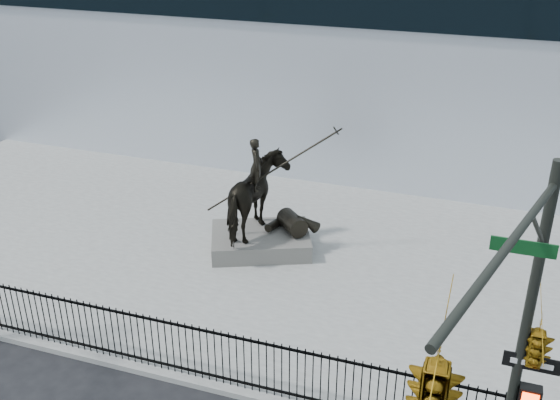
% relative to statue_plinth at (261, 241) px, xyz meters
% --- Properties ---
extents(plaza, '(30.00, 12.00, 0.15)m').
position_rel_statue_plinth_xyz_m(plaza, '(0.47, -0.41, -0.36)').
color(plaza, gray).
rests_on(plaza, ground).
extents(building, '(44.00, 14.00, 9.00)m').
position_rel_statue_plinth_xyz_m(building, '(0.47, 12.59, 4.06)').
color(building, white).
rests_on(building, ground).
extents(picket_fence, '(22.10, 0.10, 1.50)m').
position_rel_statue_plinth_xyz_m(picket_fence, '(0.47, -6.16, 0.46)').
color(picket_fence, black).
rests_on(picket_fence, plaza).
extents(statue_plinth, '(3.65, 3.15, 0.58)m').
position_rel_statue_plinth_xyz_m(statue_plinth, '(0.00, 0.00, 0.00)').
color(statue_plinth, '#615D58').
rests_on(statue_plinth, plaza).
extents(equestrian_statue, '(3.64, 3.05, 3.34)m').
position_rel_statue_plinth_xyz_m(equestrian_statue, '(0.05, 0.02, 1.49)').
color(equestrian_statue, black).
rests_on(equestrian_statue, statue_plinth).
extents(traffic_signal_right, '(2.17, 6.86, 7.00)m').
position_rel_statue_plinth_xyz_m(traffic_signal_right, '(6.94, -9.41, 4.41)').
color(traffic_signal_right, black).
rests_on(traffic_signal_right, ground).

